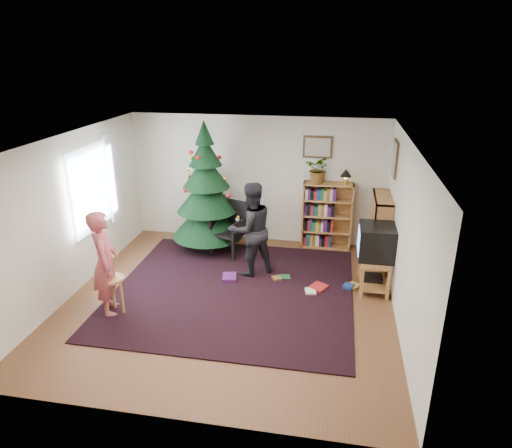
% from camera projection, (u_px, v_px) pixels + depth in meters
% --- Properties ---
extents(floor, '(5.00, 5.00, 0.00)m').
position_uv_depth(floor, '(230.00, 300.00, 7.14)').
color(floor, brown).
rests_on(floor, ground).
extents(ceiling, '(5.00, 5.00, 0.00)m').
position_uv_depth(ceiling, '(226.00, 140.00, 6.23)').
color(ceiling, white).
rests_on(ceiling, wall_back).
extents(wall_back, '(5.00, 0.02, 2.50)m').
position_uv_depth(wall_back, '(257.00, 180.00, 8.98)').
color(wall_back, silver).
rests_on(wall_back, floor).
extents(wall_front, '(5.00, 0.02, 2.50)m').
position_uv_depth(wall_front, '(167.00, 319.00, 4.39)').
color(wall_front, silver).
rests_on(wall_front, floor).
extents(wall_left, '(0.02, 5.00, 2.50)m').
position_uv_depth(wall_left, '(72.00, 215.00, 7.09)').
color(wall_left, silver).
rests_on(wall_left, floor).
extents(wall_right, '(0.02, 5.00, 2.50)m').
position_uv_depth(wall_right, '(404.00, 237.00, 6.27)').
color(wall_right, silver).
rests_on(wall_right, floor).
extents(rug, '(3.80, 3.60, 0.02)m').
position_uv_depth(rug, '(234.00, 290.00, 7.41)').
color(rug, black).
rests_on(rug, floor).
extents(window_pane, '(0.04, 1.20, 1.40)m').
position_uv_depth(window_pane, '(91.00, 189.00, 7.55)').
color(window_pane, silver).
rests_on(window_pane, wall_left).
extents(curtain, '(0.06, 0.35, 1.60)m').
position_uv_depth(curtain, '(113.00, 178.00, 8.18)').
color(curtain, silver).
rests_on(curtain, wall_left).
extents(picture_back, '(0.55, 0.03, 0.42)m').
position_uv_depth(picture_back, '(318.00, 147.00, 8.51)').
color(picture_back, '#4C3319').
rests_on(picture_back, wall_back).
extents(picture_right, '(0.03, 0.50, 0.60)m').
position_uv_depth(picture_right, '(395.00, 159.00, 7.63)').
color(picture_right, '#4C3319').
rests_on(picture_right, wall_right).
extents(christmas_tree, '(1.37, 1.37, 2.49)m').
position_uv_depth(christmas_tree, '(207.00, 197.00, 8.63)').
color(christmas_tree, '#3F2816').
rests_on(christmas_tree, rug).
extents(bookshelf_back, '(0.95, 0.30, 1.30)m').
position_uv_depth(bookshelf_back, '(327.00, 215.00, 8.81)').
color(bookshelf_back, '#A36B3A').
rests_on(bookshelf_back, floor).
extents(bookshelf_right, '(0.30, 0.95, 1.30)m').
position_uv_depth(bookshelf_right, '(379.00, 231.00, 8.05)').
color(bookshelf_right, '#A36B3A').
rests_on(bookshelf_right, floor).
extents(tv_stand, '(0.46, 0.82, 0.55)m').
position_uv_depth(tv_stand, '(374.00, 270.00, 7.40)').
color(tv_stand, '#A36B3A').
rests_on(tv_stand, floor).
extents(crt_tv, '(0.56, 0.61, 0.53)m').
position_uv_depth(crt_tv, '(376.00, 242.00, 7.22)').
color(crt_tv, black).
rests_on(crt_tv, tv_stand).
extents(armchair, '(0.72, 0.73, 1.01)m').
position_uv_depth(armchair, '(231.00, 225.00, 8.61)').
color(armchair, black).
rests_on(armchair, rug).
extents(stool, '(0.35, 0.35, 0.58)m').
position_uv_depth(stool, '(113.00, 286.00, 6.62)').
color(stool, '#A36B3A').
rests_on(stool, floor).
extents(person_standing, '(0.58, 0.68, 1.58)m').
position_uv_depth(person_standing, '(105.00, 263.00, 6.55)').
color(person_standing, '#B4484E').
rests_on(person_standing, rug).
extents(person_by_chair, '(1.01, 0.98, 1.64)m').
position_uv_depth(person_by_chair, '(251.00, 229.00, 7.69)').
color(person_by_chair, black).
rests_on(person_by_chair, rug).
extents(potted_plant, '(0.57, 0.52, 0.53)m').
position_uv_depth(potted_plant, '(319.00, 169.00, 8.52)').
color(potted_plant, gray).
rests_on(potted_plant, bookshelf_back).
extents(table_lamp, '(0.22, 0.22, 0.29)m').
position_uv_depth(table_lamp, '(346.00, 174.00, 8.46)').
color(table_lamp, '#A57F33').
rests_on(table_lamp, bookshelf_back).
extents(floor_clutter, '(2.26, 0.64, 0.08)m').
position_uv_depth(floor_clutter, '(303.00, 283.00, 7.56)').
color(floor_clutter, '#A51E19').
rests_on(floor_clutter, rug).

